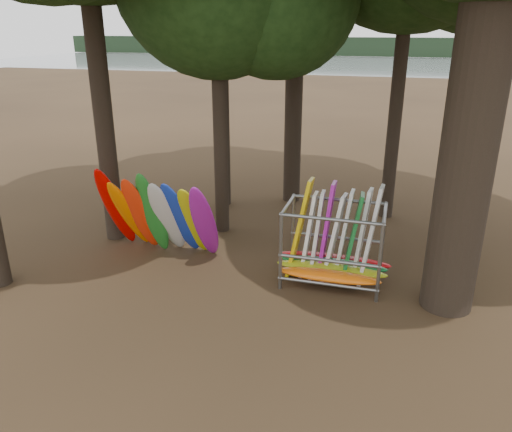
# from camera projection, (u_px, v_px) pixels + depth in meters

# --- Properties ---
(ground) EXTENTS (120.00, 120.00, 0.00)m
(ground) POSITION_uv_depth(u_px,v_px,m) (251.00, 287.00, 12.92)
(ground) COLOR #47331E
(ground) RESTS_ON ground
(lake) EXTENTS (160.00, 160.00, 0.00)m
(lake) POSITION_uv_depth(u_px,v_px,m) (377.00, 77.00, 66.84)
(lake) COLOR gray
(lake) RESTS_ON ground
(far_shore) EXTENTS (160.00, 4.00, 4.00)m
(far_shore) POSITION_uv_depth(u_px,v_px,m) (390.00, 47.00, 111.06)
(far_shore) COLOR black
(far_shore) RESTS_ON ground
(kayak_row) EXTENTS (3.63, 2.22, 2.94)m
(kayak_row) POSITION_uv_depth(u_px,v_px,m) (161.00, 217.00, 14.12)
(kayak_row) COLOR #D20300
(kayak_row) RESTS_ON ground
(storage_rack) EXTENTS (3.04, 1.55, 2.73)m
(storage_rack) POSITION_uv_depth(u_px,v_px,m) (333.00, 247.00, 12.91)
(storage_rack) COLOR slate
(storage_rack) RESTS_ON ground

